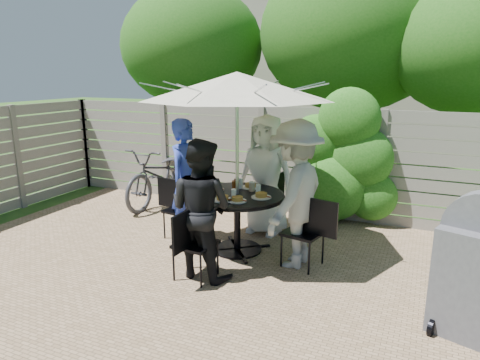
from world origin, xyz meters
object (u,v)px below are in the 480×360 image
at_px(chair_right, 304,246).
at_px(bicycle, 162,175).
at_px(umbrella, 237,86).
at_px(person_back, 266,175).
at_px(chair_left, 181,221).
at_px(plate_front, 223,199).
at_px(plate_right, 261,196).
at_px(person_front, 201,209).
at_px(plate_extra, 237,200).
at_px(glass_right, 258,190).
at_px(chair_front, 195,258).
at_px(syrup_jug, 235,187).
at_px(plate_left, 215,188).
at_px(chair_back, 269,214).
at_px(plate_back, 250,186).
at_px(bbq_grill, 478,273).
at_px(patio_table, 237,211).
at_px(person_left, 187,181).
at_px(glass_back, 240,183).
at_px(glass_front, 234,194).
at_px(coffee_cup, 252,187).
at_px(person_right, 295,195).

xyz_separation_m(chair_right, bicycle, (-3.16, 1.58, 0.27)).
distance_m(umbrella, person_back, 1.56).
bearing_deg(person_back, chair_left, -139.30).
bearing_deg(plate_front, plate_right, 38.57).
bearing_deg(person_front, plate_extra, -108.76).
bearing_deg(glass_right, chair_front, -110.03).
xyz_separation_m(person_front, syrup_jug, (0.04, 0.88, 0.06)).
distance_m(chair_left, plate_left, 0.84).
height_order(chair_back, plate_front, plate_front).
relative_size(plate_back, bbq_grill, 0.19).
bearing_deg(plate_left, person_back, 60.12).
relative_size(patio_table, person_left, 0.78).
bearing_deg(patio_table, chair_left, 173.57).
xyz_separation_m(chair_back, bicycle, (-2.31, 0.51, 0.29)).
bearing_deg(bbq_grill, glass_back, 176.53).
distance_m(plate_extra, glass_front, 0.10).
distance_m(patio_table, chair_right, 1.01).
xyz_separation_m(person_front, glass_back, (0.02, 1.09, 0.05)).
bearing_deg(chair_front, person_left, 37.82).
relative_size(chair_front, bicycle, 0.43).
distance_m(plate_back, plate_extra, 0.68).
relative_size(person_back, syrup_jug, 11.27).
bearing_deg(patio_table, person_back, 83.57).
xyz_separation_m(plate_left, coffee_cup, (0.48, 0.17, 0.04)).
bearing_deg(glass_back, person_right, -21.95).
distance_m(syrup_jug, coffee_cup, 0.23).
relative_size(chair_right, coffee_cup, 7.67).
height_order(person_back, person_front, person_back).
height_order(umbrella, person_right, umbrella).
xyz_separation_m(chair_front, chair_right, (1.07, 0.85, 0.01)).
bearing_deg(plate_extra, glass_front, 145.30).
xyz_separation_m(plate_extra, glass_front, (-0.07, 0.05, 0.05)).
distance_m(plate_back, glass_back, 0.15).
relative_size(chair_right, plate_left, 3.54).
distance_m(bicycle, bbq_grill, 5.51).
relative_size(glass_front, syrup_jug, 0.88).
bearing_deg(chair_right, plate_extra, 26.08).
xyz_separation_m(person_left, coffee_cup, (0.95, 0.11, -0.01)).
relative_size(person_left, bicycle, 0.85).
xyz_separation_m(plate_right, bbq_grill, (2.43, -0.84, -0.21)).
relative_size(plate_extra, syrup_jug, 1.50).
bearing_deg(glass_front, plate_front, -142.68).
bearing_deg(plate_front, person_left, 150.12).
height_order(chair_front, coffee_cup, coffee_cup).
height_order(patio_table, chair_right, chair_right).
xyz_separation_m(chair_back, bbq_grill, (2.68, -1.84, 0.37)).
distance_m(umbrella, plate_right, 1.42).
distance_m(patio_table, person_front, 0.87).
bearing_deg(chair_right, syrup_jug, 2.40).
bearing_deg(glass_back, patio_table, -74.43).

